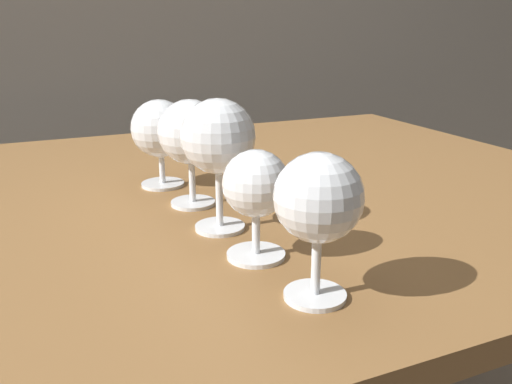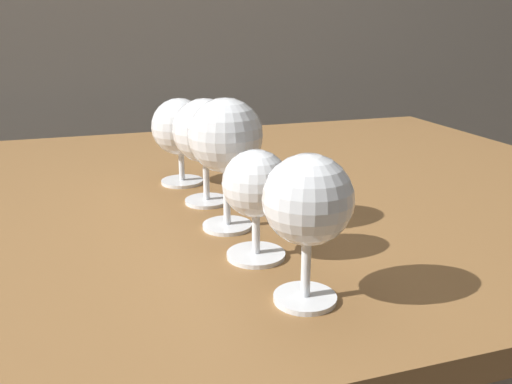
{
  "view_description": "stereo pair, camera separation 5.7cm",
  "coord_description": "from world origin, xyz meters",
  "px_view_note": "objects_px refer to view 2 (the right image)",
  "views": [
    {
      "loc": [
        -0.15,
        -0.75,
        0.99
      ],
      "look_at": [
        0.07,
        -0.26,
        0.81
      ],
      "focal_mm": 37.37,
      "sensor_mm": 36.0,
      "label": 1
    },
    {
      "loc": [
        -0.1,
        -0.77,
        0.99
      ],
      "look_at": [
        0.07,
        -0.26,
        0.81
      ],
      "focal_mm": 37.37,
      "sensor_mm": 36.0,
      "label": 2
    }
  ],
  "objects_px": {
    "wine_glass_cabernet": "(226,138)",
    "wine_glass_pinot": "(180,128)",
    "wine_glass_merlot": "(308,203)",
    "wine_glass_amber": "(256,187)",
    "wine_glass_white": "(205,132)"
  },
  "relations": [
    {
      "from": "wine_glass_merlot",
      "to": "wine_glass_white",
      "type": "relative_size",
      "value": 0.94
    },
    {
      "from": "wine_glass_merlot",
      "to": "wine_glass_cabernet",
      "type": "relative_size",
      "value": 0.86
    },
    {
      "from": "wine_glass_pinot",
      "to": "wine_glass_white",
      "type": "bearing_deg",
      "value": -81.34
    },
    {
      "from": "wine_glass_pinot",
      "to": "wine_glass_amber",
      "type": "bearing_deg",
      "value": -84.92
    },
    {
      "from": "wine_glass_merlot",
      "to": "wine_glass_amber",
      "type": "relative_size",
      "value": 1.16
    },
    {
      "from": "wine_glass_merlot",
      "to": "wine_glass_pinot",
      "type": "distance_m",
      "value": 0.41
    },
    {
      "from": "wine_glass_white",
      "to": "wine_glass_pinot",
      "type": "xyz_separation_m",
      "value": [
        -0.02,
        0.11,
        -0.01
      ]
    },
    {
      "from": "wine_glass_cabernet",
      "to": "wine_glass_pinot",
      "type": "height_order",
      "value": "wine_glass_cabernet"
    },
    {
      "from": "wine_glass_cabernet",
      "to": "wine_glass_pinot",
      "type": "relative_size",
      "value": 1.2
    },
    {
      "from": "wine_glass_amber",
      "to": "wine_glass_pinot",
      "type": "height_order",
      "value": "wine_glass_pinot"
    },
    {
      "from": "wine_glass_amber",
      "to": "wine_glass_white",
      "type": "bearing_deg",
      "value": 93.13
    },
    {
      "from": "wine_glass_white",
      "to": "wine_glass_pinot",
      "type": "distance_m",
      "value": 0.11
    },
    {
      "from": "wine_glass_amber",
      "to": "wine_glass_pinot",
      "type": "xyz_separation_m",
      "value": [
        -0.03,
        0.31,
        0.01
      ]
    },
    {
      "from": "wine_glass_merlot",
      "to": "wine_glass_cabernet",
      "type": "xyz_separation_m",
      "value": [
        -0.02,
        0.2,
        0.02
      ]
    },
    {
      "from": "wine_glass_amber",
      "to": "wine_glass_white",
      "type": "height_order",
      "value": "wine_glass_white"
    }
  ]
}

